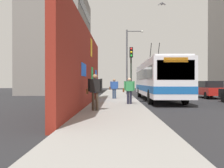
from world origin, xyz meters
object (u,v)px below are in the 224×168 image
at_px(city_bus, 158,79).
at_px(traffic_light, 131,64).
at_px(pedestrian_midblock, 114,87).
at_px(pedestrian_at_curb, 129,89).
at_px(pedestrian_near_wall, 95,89).
at_px(parked_car_red, 209,89).
at_px(street_lamp, 129,57).

height_order(city_bus, traffic_light, city_bus).
distance_m(pedestrian_midblock, pedestrian_at_curb, 4.69).
bearing_deg(pedestrian_near_wall, city_bus, -27.98).
distance_m(parked_car_red, traffic_light, 8.04).
distance_m(city_bus, traffic_light, 2.50).
relative_size(pedestrian_at_curb, traffic_light, 0.37).
bearing_deg(city_bus, street_lamp, 18.70).
relative_size(city_bus, pedestrian_at_curb, 7.41).
height_order(city_bus, pedestrian_midblock, city_bus).
height_order(parked_car_red, pedestrian_midblock, pedestrian_midblock).
distance_m(city_bus, pedestrian_midblock, 3.64).
xyz_separation_m(city_bus, pedestrian_at_curb, (-4.96, 2.59, -0.67)).
relative_size(pedestrian_midblock, traffic_light, 0.37).
relative_size(pedestrian_near_wall, street_lamp, 0.24).
bearing_deg(pedestrian_near_wall, traffic_light, -14.71).
relative_size(pedestrian_near_wall, traffic_light, 0.40).
bearing_deg(street_lamp, pedestrian_near_wall, 170.80).
bearing_deg(pedestrian_midblock, traffic_light, -67.36).
bearing_deg(city_bus, pedestrian_near_wall, 152.02).
height_order(pedestrian_at_curb, traffic_light, traffic_light).
xyz_separation_m(city_bus, parked_car_red, (2.65, -5.20, -0.90)).
relative_size(parked_car_red, pedestrian_midblock, 2.73).
height_order(parked_car_red, street_lamp, street_lamp).
distance_m(pedestrian_near_wall, street_lamp, 14.75).
bearing_deg(pedestrian_near_wall, pedestrian_at_curb, -28.66).
relative_size(city_bus, pedestrian_near_wall, 6.92).
bearing_deg(parked_car_red, pedestrian_near_wall, 138.64).
distance_m(pedestrian_near_wall, pedestrian_midblock, 7.87).
bearing_deg(parked_car_red, traffic_light, 108.39).
relative_size(parked_car_red, pedestrian_near_wall, 2.54).
bearing_deg(pedestrian_at_curb, traffic_light, -4.83).
relative_size(parked_car_red, pedestrian_at_curb, 2.72).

